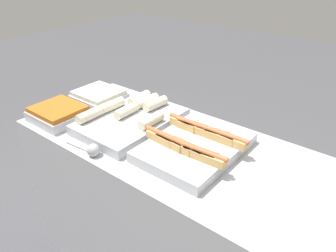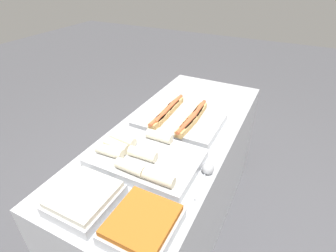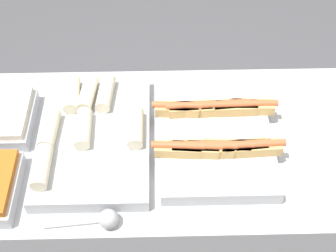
{
  "view_description": "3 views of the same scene",
  "coord_description": "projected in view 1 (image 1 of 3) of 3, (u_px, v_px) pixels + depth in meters",
  "views": [
    {
      "loc": [
        0.74,
        -1.03,
        1.69
      ],
      "look_at": [
        -0.08,
        0.0,
        0.96
      ],
      "focal_mm": 35.0,
      "sensor_mm": 36.0,
      "label": 1
    },
    {
      "loc": [
        -1.17,
        -0.55,
        1.74
      ],
      "look_at": [
        -0.08,
        0.0,
        0.96
      ],
      "focal_mm": 28.0,
      "sensor_mm": 36.0,
      "label": 2
    },
    {
      "loc": [
        -0.1,
        -0.96,
        2.09
      ],
      "look_at": [
        -0.08,
        0.0,
        0.96
      ],
      "focal_mm": 50.0,
      "sensor_mm": 36.0,
      "label": 3
    }
  ],
  "objects": [
    {
      "name": "tray_side_back",
      "position": [
        99.0,
        97.0,
        1.9
      ],
      "size": [
        0.26,
        0.24,
        0.07
      ],
      "color": "#B7BABF",
      "rests_on": "counter"
    },
    {
      "name": "serving_spoon_near",
      "position": [
        92.0,
        150.0,
        1.42
      ],
      "size": [
        0.22,
        0.06,
        0.06
      ],
      "color": "#B2B5BA",
      "rests_on": "counter"
    },
    {
      "name": "tray_wraps",
      "position": [
        131.0,
        118.0,
        1.67
      ],
      "size": [
        0.36,
        0.52,
        0.1
      ],
      "color": "#B7BABF",
      "rests_on": "counter"
    },
    {
      "name": "tray_side_front",
      "position": [
        59.0,
        113.0,
        1.71
      ],
      "size": [
        0.26,
        0.24,
        0.07
      ],
      "color": "#B7BABF",
      "rests_on": "counter"
    },
    {
      "name": "counter",
      "position": [
        180.0,
        218.0,
        1.71
      ],
      "size": [
        1.66,
        0.69,
        0.88
      ],
      "color": "#B7BABF",
      "rests_on": "ground_plane"
    },
    {
      "name": "tray_hotdogs",
      "position": [
        195.0,
        145.0,
        1.44
      ],
      "size": [
        0.42,
        0.49,
        0.1
      ],
      "color": "#B7BABF",
      "rests_on": "counter"
    }
  ]
}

